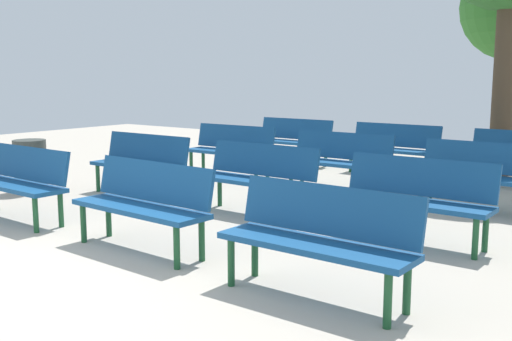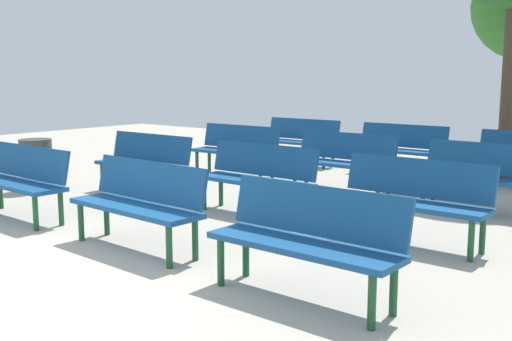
# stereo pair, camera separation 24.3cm
# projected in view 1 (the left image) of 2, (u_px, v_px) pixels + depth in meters

# --- Properties ---
(bench_r0_c0) EXTENTS (1.61, 0.52, 0.87)m
(bench_r0_c0) POSITION_uv_depth(u_px,v_px,m) (19.00, 178.00, 7.27)
(bench_r0_c0) COLOR navy
(bench_r0_c0) RESTS_ON ground_plane
(bench_r0_c1) EXTENTS (1.62, 0.55, 0.87)m
(bench_r0_c1) POSITION_uv_depth(u_px,v_px,m) (145.00, 200.00, 6.02)
(bench_r0_c1) COLOR navy
(bench_r0_c1) RESTS_ON ground_plane
(bench_r0_c2) EXTENTS (1.61, 0.50, 0.87)m
(bench_r0_c2) POSITION_uv_depth(u_px,v_px,m) (319.00, 234.00, 4.73)
(bench_r0_c2) COLOR navy
(bench_r0_c2) RESTS_ON ground_plane
(bench_r1_c0) EXTENTS (1.60, 0.48, 0.87)m
(bench_r1_c0) POSITION_uv_depth(u_px,v_px,m) (141.00, 160.00, 8.79)
(bench_r1_c0) COLOR navy
(bench_r1_c0) RESTS_ON ground_plane
(bench_r1_c1) EXTENTS (1.61, 0.50, 0.87)m
(bench_r1_c1) POSITION_uv_depth(u_px,v_px,m) (258.00, 175.00, 7.55)
(bench_r1_c1) COLOR navy
(bench_r1_c1) RESTS_ON ground_plane
(bench_r1_c2) EXTENTS (1.60, 0.49, 0.87)m
(bench_r1_c2) POSITION_uv_depth(u_px,v_px,m) (415.00, 195.00, 6.28)
(bench_r1_c2) COLOR navy
(bench_r1_c2) RESTS_ON ground_plane
(bench_r2_c0) EXTENTS (1.61, 0.50, 0.87)m
(bench_r2_c0) POSITION_uv_depth(u_px,v_px,m) (231.00, 147.00, 10.34)
(bench_r2_c0) COLOR navy
(bench_r2_c0) RESTS_ON ground_plane
(bench_r2_c1) EXTENTS (1.61, 0.50, 0.87)m
(bench_r2_c1) POSITION_uv_depth(u_px,v_px,m) (339.00, 158.00, 9.05)
(bench_r2_c1) COLOR navy
(bench_r2_c1) RESTS_ON ground_plane
(bench_r2_c2) EXTENTS (1.61, 0.52, 0.87)m
(bench_r2_c2) POSITION_uv_depth(u_px,v_px,m) (481.00, 172.00, 7.75)
(bench_r2_c2) COLOR navy
(bench_r2_c2) RESTS_ON ground_plane
(bench_r3_c0) EXTENTS (1.60, 0.48, 0.87)m
(bench_r3_c0) POSITION_uv_depth(u_px,v_px,m) (293.00, 138.00, 11.85)
(bench_r3_c0) COLOR navy
(bench_r3_c0) RESTS_ON ground_plane
(bench_r3_c1) EXTENTS (1.61, 0.50, 0.87)m
(bench_r3_c1) POSITION_uv_depth(u_px,v_px,m) (393.00, 146.00, 10.61)
(bench_r3_c1) COLOR navy
(bench_r3_c1) RESTS_ON ground_plane
(trash_bin) EXTENTS (0.48, 0.48, 0.78)m
(trash_bin) POSITION_uv_depth(u_px,v_px,m) (30.00, 166.00, 9.04)
(trash_bin) COLOR #383D38
(trash_bin) RESTS_ON ground_plane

